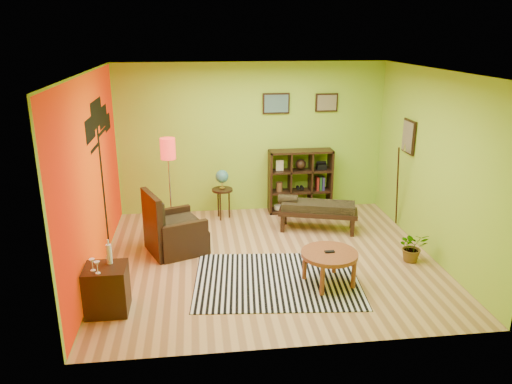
{
  "coord_description": "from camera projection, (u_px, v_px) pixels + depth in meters",
  "views": [
    {
      "loc": [
        -1.05,
        -6.86,
        3.34
      ],
      "look_at": [
        -0.19,
        0.1,
        1.05
      ],
      "focal_mm": 35.0,
      "sensor_mm": 36.0,
      "label": 1
    }
  ],
  "objects": [
    {
      "name": "armchair",
      "position": [
        173.0,
        233.0,
        7.81
      ],
      "size": [
        1.06,
        1.04,
        1.0
      ],
      "color": "black",
      "rests_on": "ground"
    },
    {
      "name": "bench",
      "position": [
        316.0,
        208.0,
        8.62
      ],
      "size": [
        1.42,
        0.83,
        0.62
      ],
      "color": "black",
      "rests_on": "ground"
    },
    {
      "name": "potted_plant",
      "position": [
        412.0,
        250.0,
        7.51
      ],
      "size": [
        0.45,
        0.49,
        0.37
      ],
      "primitive_type": "imported",
      "rotation": [
        0.0,
        0.0,
        -0.05
      ],
      "color": "#26661E",
      "rests_on": "ground"
    },
    {
      "name": "side_cabinet",
      "position": [
        107.0,
        289.0,
        6.12
      ],
      "size": [
        0.51,
        0.46,
        0.92
      ],
      "color": "black",
      "rests_on": "ground"
    },
    {
      "name": "zebra_rug",
      "position": [
        277.0,
        280.0,
        6.97
      ],
      "size": [
        2.43,
        1.92,
        0.01
      ],
      "primitive_type": "cube",
      "rotation": [
        0.0,
        0.0,
        -0.09
      ],
      "color": "silver",
      "rests_on": "ground"
    },
    {
      "name": "room_shell",
      "position": [
        263.0,
        143.0,
        7.08
      ],
      "size": [
        5.04,
        4.54,
        2.82
      ],
      "color": "#9BCD2F",
      "rests_on": "ground"
    },
    {
      "name": "cube_shelf",
      "position": [
        301.0,
        181.0,
        9.47
      ],
      "size": [
        1.2,
        0.35,
        1.2
      ],
      "color": "black",
      "rests_on": "ground"
    },
    {
      "name": "globe_table",
      "position": [
        222.0,
        182.0,
        9.06
      ],
      "size": [
        0.38,
        0.38,
        0.93
      ],
      "color": "black",
      "rests_on": "ground"
    },
    {
      "name": "coffee_table",
      "position": [
        329.0,
        257.0,
        6.76
      ],
      "size": [
        0.77,
        0.77,
        0.49
      ],
      "color": "brown",
      "rests_on": "ground"
    },
    {
      "name": "floor_lamp",
      "position": [
        168.0,
        158.0,
        8.07
      ],
      "size": [
        0.25,
        0.25,
        1.69
      ],
      "color": "silver",
      "rests_on": "ground"
    },
    {
      "name": "ground",
      "position": [
        269.0,
        259.0,
        7.63
      ],
      "size": [
        5.0,
        5.0,
        0.0
      ],
      "primitive_type": "plane",
      "color": "tan",
      "rests_on": "ground"
    }
  ]
}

